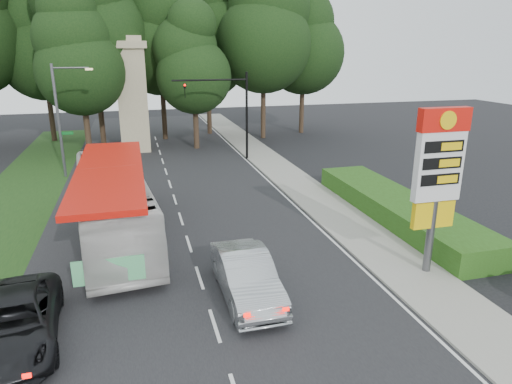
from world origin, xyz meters
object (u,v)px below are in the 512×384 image
object	(u,v)px
traffic_signal_mast	(231,104)
sedan_silver	(246,276)
gas_station_pylon	(438,170)
suv_charcoal	(14,322)
streetlight_signs	(61,116)
transit_bus	(113,204)
monument	(132,94)

from	to	relation	value
traffic_signal_mast	sedan_silver	bearing A→B (deg)	-100.80
gas_station_pylon	suv_charcoal	distance (m)	15.85
streetlight_signs	transit_bus	world-z (taller)	streetlight_signs
sedan_silver	gas_station_pylon	bearing A→B (deg)	-1.19
traffic_signal_mast	streetlight_signs	xyz separation A→B (m)	(-12.67, -1.99, -0.23)
transit_bus	suv_charcoal	xyz separation A→B (m)	(-2.82, -8.10, -0.99)
streetlight_signs	sedan_silver	size ratio (longest dim) A/B	1.52
streetlight_signs	monument	xyz separation A→B (m)	(4.99, 7.99, 0.67)
suv_charcoal	traffic_signal_mast	bearing A→B (deg)	57.56
gas_station_pylon	sedan_silver	bearing A→B (deg)	179.34
gas_station_pylon	streetlight_signs	size ratio (longest dim) A/B	0.86
traffic_signal_mast	transit_bus	bearing A→B (deg)	-121.60
monument	suv_charcoal	distance (m)	29.46
gas_station_pylon	traffic_signal_mast	bearing A→B (deg)	99.09
traffic_signal_mast	sedan_silver	distance (m)	22.63
gas_station_pylon	transit_bus	distance (m)	14.77
gas_station_pylon	suv_charcoal	world-z (taller)	gas_station_pylon
transit_bus	sedan_silver	bearing A→B (deg)	-61.68
streetlight_signs	sedan_silver	bearing A→B (deg)	-66.93
sedan_silver	suv_charcoal	bearing A→B (deg)	-173.75
transit_bus	traffic_signal_mast	bearing A→B (deg)	52.53
gas_station_pylon	suv_charcoal	bearing A→B (deg)	-176.93
sedan_silver	suv_charcoal	xyz separation A→B (m)	(-7.70, -0.92, -0.08)
streetlight_signs	traffic_signal_mast	bearing A→B (deg)	8.92
monument	transit_bus	size ratio (longest dim) A/B	0.79
monument	transit_bus	bearing A→B (deg)	-93.81
transit_bus	monument	bearing A→B (deg)	80.31
streetlight_signs	suv_charcoal	distance (m)	21.18
streetlight_signs	monument	distance (m)	9.44
streetlight_signs	suv_charcoal	world-z (taller)	streetlight_signs
gas_station_pylon	sedan_silver	xyz separation A→B (m)	(-7.70, 0.09, -3.58)
suv_charcoal	streetlight_signs	bearing A→B (deg)	87.21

